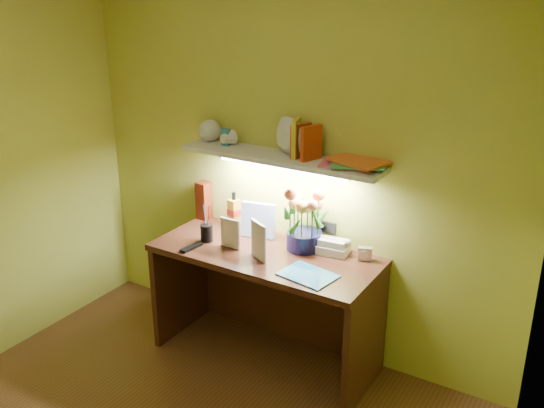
% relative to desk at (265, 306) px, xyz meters
% --- Properties ---
extents(desk, '(1.40, 0.60, 0.75)m').
position_rel_desk_xyz_m(desk, '(0.00, 0.00, 0.00)').
color(desk, '#36190E').
rests_on(desk, ground).
extents(flower_bouquet, '(0.26, 0.26, 0.38)m').
position_rel_desk_xyz_m(flower_bouquet, '(0.18, 0.17, 0.57)').
color(flower_bouquet, '#0F0D35').
rests_on(flower_bouquet, desk).
extents(telephone, '(0.20, 0.16, 0.11)m').
position_rel_desk_xyz_m(telephone, '(0.36, 0.20, 0.43)').
color(telephone, beige).
rests_on(telephone, desk).
extents(desk_clock, '(0.09, 0.07, 0.08)m').
position_rel_desk_xyz_m(desk_clock, '(0.56, 0.21, 0.42)').
color(desk_clock, '#B9B9BE').
rests_on(desk_clock, desk).
extents(whisky_bottle, '(0.08, 0.08, 0.24)m').
position_rel_desk_xyz_m(whisky_bottle, '(-0.39, 0.23, 0.50)').
color(whisky_bottle, '#BA8825').
rests_on(whisky_bottle, desk).
extents(whisky_box, '(0.09, 0.09, 0.26)m').
position_rel_desk_xyz_m(whisky_box, '(-0.65, 0.25, 0.51)').
color(whisky_box, '#601E0C').
rests_on(whisky_box, desk).
extents(pen_cup, '(0.08, 0.08, 0.19)m').
position_rel_desk_xyz_m(pen_cup, '(-0.40, -0.05, 0.47)').
color(pen_cup, black).
rests_on(pen_cup, desk).
extents(art_card, '(0.23, 0.09, 0.22)m').
position_rel_desk_xyz_m(art_card, '(-0.16, 0.18, 0.49)').
color(art_card, white).
rests_on(art_card, desk).
extents(tv_remote, '(0.06, 0.17, 0.02)m').
position_rel_desk_xyz_m(tv_remote, '(-0.41, -0.19, 0.38)').
color(tv_remote, black).
rests_on(tv_remote, desk).
extents(blue_folder, '(0.33, 0.27, 0.01)m').
position_rel_desk_xyz_m(blue_folder, '(0.37, -0.14, 0.38)').
color(blue_folder, teal).
rests_on(blue_folder, desk).
extents(desk_book_a, '(0.14, 0.03, 0.19)m').
position_rel_desk_xyz_m(desk_book_a, '(-0.29, -0.05, 0.47)').
color(desk_book_a, silver).
rests_on(desk_book_a, desk).
extents(desk_book_b, '(0.16, 0.10, 0.23)m').
position_rel_desk_xyz_m(desk_book_b, '(-0.06, -0.06, 0.49)').
color(desk_book_b, silver).
rests_on(desk_book_b, desk).
extents(wall_shelf, '(1.32, 0.34, 0.26)m').
position_rel_desk_xyz_m(wall_shelf, '(-0.00, 0.18, 0.96)').
color(wall_shelf, silver).
rests_on(wall_shelf, ground).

